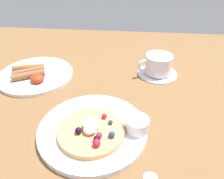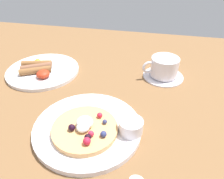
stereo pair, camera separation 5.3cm
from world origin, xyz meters
The scene contains 8 objects.
ground_plane centered at (0.00, 0.00, -0.01)m, with size 2.00×1.14×0.03m, color brown.
pancake_plate centered at (0.00, -0.10, 0.01)m, with size 0.25×0.25×0.01m, color white.
pancake_with_berries centered at (0.00, -0.12, 0.02)m, with size 0.15×0.15×0.04m.
syrup_ramekin centered at (0.10, -0.10, 0.03)m, with size 0.05×0.05×0.03m.
breakfast_plate centered at (-0.23, 0.12, 0.01)m, with size 0.24×0.24×0.01m, color white.
fried_breakfast centered at (-0.24, 0.11, 0.02)m, with size 0.13×0.13×0.02m.
coffee_saucer centered at (0.17, 0.17, 0.00)m, with size 0.13×0.13×0.01m, color white.
coffee_cup centered at (0.17, 0.17, 0.04)m, with size 0.11×0.09×0.06m.
Camera 2 is at (0.13, -0.44, 0.37)m, focal length 34.41 mm.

